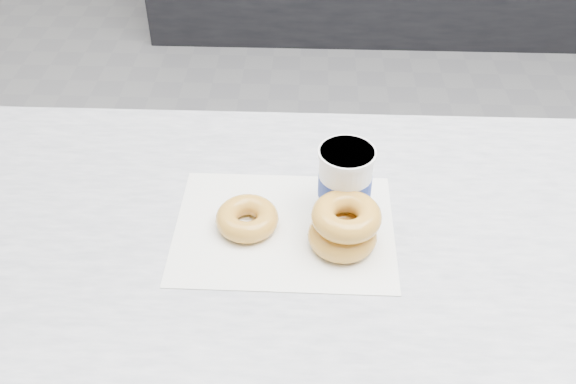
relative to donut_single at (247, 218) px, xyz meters
name	(u,v)px	position (x,y,z in m)	size (l,w,h in m)	color
ground	(422,320)	(0.46, 0.55, -0.92)	(5.00, 5.00, 0.00)	gray
wax_paper	(284,228)	(0.06, 0.00, -0.02)	(0.34, 0.26, 0.00)	white
donut_single	(247,218)	(0.00, 0.00, 0.00)	(0.10, 0.10, 0.03)	gold
donut_stack	(344,226)	(0.15, -0.03, 0.02)	(0.15, 0.15, 0.07)	gold
coffee_cup	(345,181)	(0.15, 0.05, 0.04)	(0.10, 0.10, 0.12)	white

